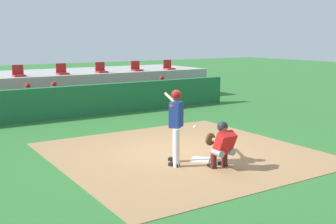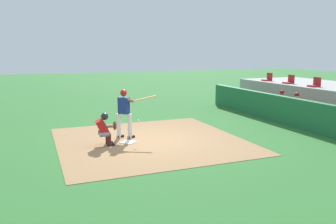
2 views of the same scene
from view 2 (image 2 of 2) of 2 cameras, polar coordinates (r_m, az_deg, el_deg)
name	(u,v)px [view 2 (image 2 of 2)]	position (r m, az deg, el deg)	size (l,w,h in m)	color
ground_plane	(150,141)	(12.30, -3.04, -4.80)	(80.00, 80.00, 0.00)	#2D6B2D
dirt_infield	(150,141)	(12.30, -3.04, -4.78)	(6.40, 6.40, 0.01)	#9E754C
home_plate	(128,142)	(12.07, -6.65, -5.03)	(0.44, 0.44, 0.02)	white
batter_at_plate	(125,110)	(12.52, -7.24, 0.25)	(0.67, 1.38, 1.80)	silver
catcher_crouched	(105,128)	(11.76, -10.45, -2.61)	(0.49, 1.53, 1.13)	gray
dugout_wall	(295,112)	(15.47, 20.38, -0.05)	(13.00, 0.30, 1.20)	#1E6638
dugout_bench	(312,119)	(16.22, 22.93, -1.13)	(11.80, 0.44, 0.45)	olive
dugout_player_0	(279,103)	(17.50, 18.08, 1.45)	(0.49, 0.70, 1.30)	#939399
dugout_player_1	(294,106)	(16.75, 20.29, 0.94)	(0.49, 0.70, 1.30)	#939399
stadium_seat_0	(268,79)	(21.44, 16.33, 5.37)	(0.46, 0.46, 0.48)	#A51E1E
stadium_seat_1	(289,81)	(20.01, 19.60, 4.88)	(0.46, 0.46, 0.48)	#A51E1E
stadium_seat_2	(315,84)	(18.66, 23.35, 4.30)	(0.46, 0.46, 0.48)	#A51E1E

